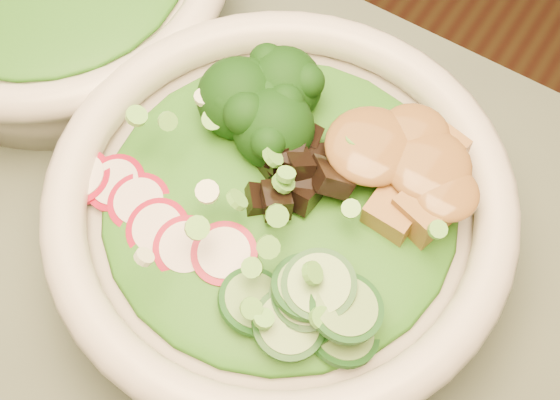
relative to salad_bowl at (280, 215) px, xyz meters
The scene contains 9 objects.
salad_bowl is the anchor object (origin of this frame).
lettuce_bed 0.02m from the salad_bowl, ahead, with size 0.23×0.23×0.03m, color #185512.
broccoli_florets 0.08m from the salad_bowl, 137.43° to the left, with size 0.09×0.08×0.05m, color black, non-canonical shape.
radish_slices 0.08m from the salad_bowl, 132.13° to the right, with size 0.12×0.04×0.02m, color maroon, non-canonical shape.
cucumber_slices 0.08m from the salad_bowl, 45.84° to the right, with size 0.08×0.08×0.04m, color #87BF6A, non-canonical shape.
mushroom_heap 0.04m from the salad_bowl, 45.32° to the left, with size 0.08×0.08×0.04m, color black, non-canonical shape.
tofu_cubes 0.08m from the salad_bowl, 43.82° to the left, with size 0.10×0.07×0.04m, color #9D6534, non-canonical shape.
peanut_sauce 0.09m from the salad_bowl, 43.82° to the left, with size 0.08×0.06×0.02m, color brown.
scallion_garnish 0.05m from the salad_bowl, behind, with size 0.21×0.21×0.03m, color #65BD42, non-canonical shape.
Camera 1 is at (0.02, -0.02, 1.24)m, focal length 50.00 mm.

